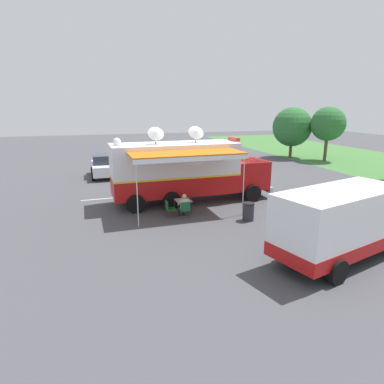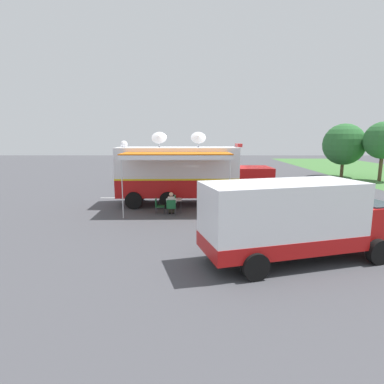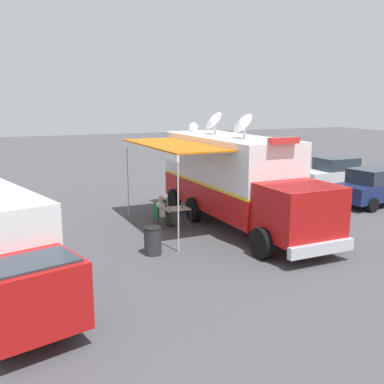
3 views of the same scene
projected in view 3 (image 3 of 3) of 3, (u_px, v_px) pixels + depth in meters
ground_plane at (226, 221)px, 18.89m from camera, size 100.00×100.00×0.00m
lot_stripe at (235, 202)px, 22.36m from camera, size 0.24×4.80×0.01m
command_truck at (236, 177)px, 17.82m from camera, size 5.05×9.55×4.53m
folding_table at (178, 209)px, 18.00m from camera, size 0.82×0.82×0.73m
water_bottle at (182, 205)px, 18.00m from camera, size 0.07×0.07×0.22m
folding_chair_at_table at (158, 215)px, 17.83m from camera, size 0.49×0.49×0.87m
folding_chair_beside_table at (162, 210)px, 18.65m from camera, size 0.49×0.49×0.87m
seated_responder at (163, 211)px, 17.88m from camera, size 0.67×0.56×1.25m
trash_bin at (153, 241)px, 14.72m from camera, size 0.57×0.57×0.91m
car_behind_truck at (374, 187)px, 21.59m from camera, size 4.42×2.47×1.76m
car_far_corner at (334, 173)px, 25.53m from camera, size 4.23×2.07×1.76m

